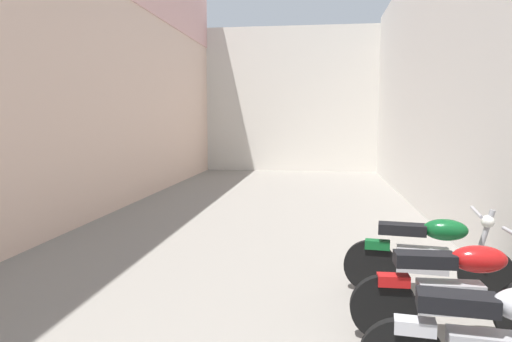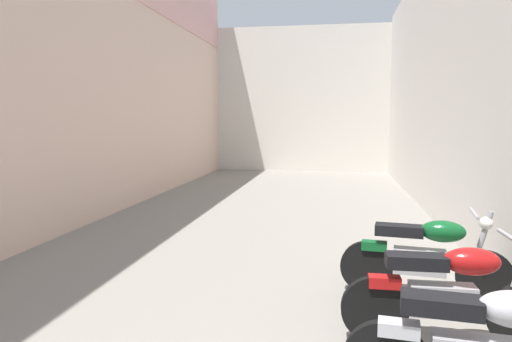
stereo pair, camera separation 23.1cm
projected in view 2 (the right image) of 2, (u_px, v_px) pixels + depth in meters
ground_plane at (245, 250)px, 7.22m from camera, size 34.57×34.57×0.00m
building_left at (90, 2)px, 9.27m from camera, size 0.45×18.57×8.53m
building_right at (460, 70)px, 8.28m from camera, size 0.45×18.57×5.74m
building_far_end at (303, 100)px, 18.96m from camera, size 9.60×2.00×5.55m
motorcycle_fourth at (449, 292)px, 4.10m from camera, size 1.85×0.58×1.04m
motorcycle_fifth at (425, 255)px, 5.21m from camera, size 1.84×0.58×1.04m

